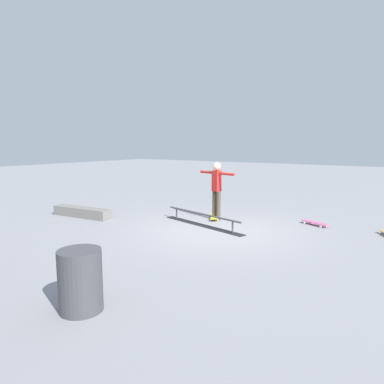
% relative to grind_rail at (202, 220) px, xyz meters
% --- Properties ---
extents(ground_plane, '(60.00, 60.00, 0.00)m').
position_rel_grind_rail_xyz_m(ground_plane, '(-0.59, 0.25, -0.15)').
color(ground_plane, gray).
extents(grind_rail, '(2.96, 0.99, 0.35)m').
position_rel_grind_rail_xyz_m(grind_rail, '(0.00, 0.00, 0.00)').
color(grind_rail, black).
rests_on(grind_rail, ground_plane).
extents(skate_ledge, '(2.11, 0.61, 0.29)m').
position_rel_grind_rail_xyz_m(skate_ledge, '(3.71, 1.12, -0.00)').
color(skate_ledge, gray).
rests_on(skate_ledge, ground_plane).
extents(skater_main, '(1.35, 0.43, 1.71)m').
position_rel_grind_rail_xyz_m(skater_main, '(0.04, -0.86, 0.84)').
color(skater_main, brown).
rests_on(skater_main, ground_plane).
extents(skateboard_main, '(0.59, 0.79, 0.09)m').
position_rel_grind_rail_xyz_m(skateboard_main, '(0.15, -0.90, -0.08)').
color(skateboard_main, yellow).
rests_on(skateboard_main, ground_plane).
extents(loose_skateboard_pink, '(0.81, 0.50, 0.09)m').
position_rel_grind_rail_xyz_m(loose_skateboard_pink, '(-2.60, -1.78, -0.08)').
color(loose_skateboard_pink, '#E05993').
rests_on(loose_skateboard_pink, ground_plane).
extents(trash_bin, '(0.59, 0.59, 0.85)m').
position_rel_grind_rail_xyz_m(trash_bin, '(-1.29, 5.10, 0.28)').
color(trash_bin, '#47474C').
rests_on(trash_bin, ground_plane).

